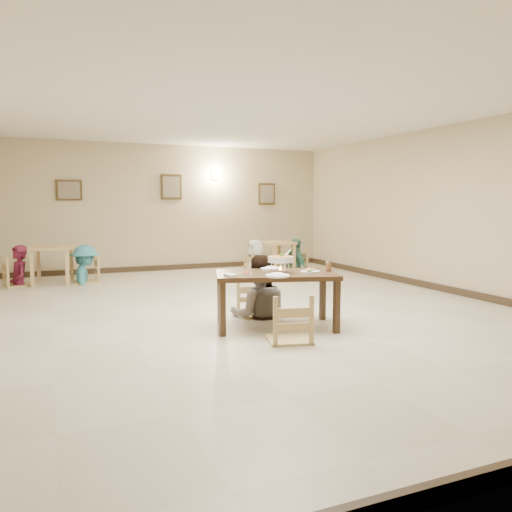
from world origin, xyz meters
name	(u,v)px	position (x,y,z in m)	size (l,w,h in m)	color
floor	(242,310)	(0.00, 0.00, 0.00)	(10.00, 10.00, 0.00)	beige
ceiling	(241,107)	(0.00, 0.00, 3.00)	(10.00, 10.00, 0.00)	silver
wall_back	(167,208)	(0.00, 5.00, 1.50)	(10.00, 10.00, 0.00)	#BFAE89
wall_right	(450,209)	(4.00, 0.00, 1.50)	(10.00, 10.00, 0.00)	#BFAE89
baseboard_back	(169,267)	(0.00, 4.97, 0.06)	(8.00, 0.06, 0.12)	#312518
baseboard_right	(446,289)	(3.97, 0.00, 0.06)	(0.06, 10.00, 0.12)	#312518
picture_a	(69,190)	(-2.20, 4.96, 1.90)	(0.55, 0.04, 0.45)	#3D2C13
picture_b	(171,187)	(0.10, 4.96, 2.00)	(0.50, 0.04, 0.60)	#3D2C13
picture_c	(267,194)	(2.60, 4.96, 1.85)	(0.45, 0.04, 0.55)	#3D2C13
wall_sconce	(215,175)	(1.20, 4.96, 2.30)	(0.16, 0.05, 0.22)	#FFD88C
main_table	(276,279)	(0.03, -1.15, 0.64)	(1.72, 1.27, 0.72)	#3D2919
chair_far	(254,283)	(0.05, -0.38, 0.47)	(0.44, 0.44, 0.94)	tan
chair_near	(289,296)	(-0.10, -1.79, 0.53)	(0.50, 0.50, 1.07)	tan
main_diner	(259,255)	(0.09, -0.47, 0.88)	(0.85, 0.67, 1.76)	gray
curry_warmer	(281,259)	(0.07, -1.20, 0.89)	(0.37, 0.33, 0.30)	silver
rice_plate_far	(271,268)	(0.09, -0.86, 0.73)	(0.30, 0.30, 0.07)	white
rice_plate_near	(277,275)	(-0.11, -1.49, 0.73)	(0.30, 0.30, 0.07)	white
fried_plate	(310,271)	(0.43, -1.33, 0.74)	(0.27, 0.27, 0.06)	white
chili_dish	(246,273)	(-0.38, -1.15, 0.73)	(0.12, 0.12, 0.02)	white
napkin_cutlery	(231,275)	(-0.62, -1.24, 0.73)	(0.16, 0.24, 0.03)	white
drink_glass	(328,266)	(0.72, -1.30, 0.79)	(0.07, 0.07, 0.14)	white
bg_table_left	(52,253)	(-2.61, 3.75, 0.62)	(0.88, 0.88, 0.76)	tan
bg_table_right	(277,247)	(2.35, 3.79, 0.57)	(0.84, 0.84, 0.70)	tan
bg_chair_ll	(18,258)	(-3.23, 3.78, 0.54)	(0.51, 0.51, 1.09)	tan
bg_chair_lr	(85,257)	(-2.00, 3.68, 0.54)	(0.50, 0.50, 1.07)	tan
bg_chair_rl	(256,253)	(1.81, 3.79, 0.45)	(0.42, 0.42, 0.90)	tan
bg_chair_rr	(296,250)	(2.88, 3.84, 0.47)	(0.45, 0.45, 0.95)	tan
bg_diner_a	(17,245)	(-3.23, 3.78, 0.80)	(0.58, 0.38, 1.60)	#5B1630
bg_diner_b	(84,245)	(-2.00, 3.68, 0.77)	(1.00, 0.57, 1.55)	teal
bg_diner_c	(256,239)	(1.81, 3.79, 0.77)	(0.75, 0.49, 1.54)	silver
bg_diner_d	(296,238)	(2.88, 3.84, 0.76)	(0.90, 0.37, 1.53)	#438874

